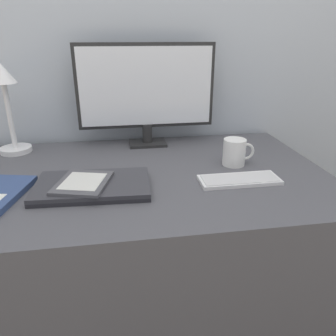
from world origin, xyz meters
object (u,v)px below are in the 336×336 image
at_px(ereader, 83,182).
at_px(desk_lamp, 6,99).
at_px(keyboard, 239,180).
at_px(laptop, 93,186).
at_px(monitor, 146,91).
at_px(coffee_mug, 235,152).

bearing_deg(ereader, desk_lamp, 126.10).
distance_m(keyboard, ereader, 0.50).
relative_size(keyboard, desk_lamp, 0.75).
relative_size(laptop, desk_lamp, 1.03).
xyz_separation_m(monitor, keyboard, (0.26, -0.43, -0.22)).
bearing_deg(desk_lamp, monitor, 1.54).
bearing_deg(ereader, laptop, 18.96).
distance_m(laptop, coffee_mug, 0.52).
height_order(monitor, coffee_mug, monitor).
bearing_deg(laptop, coffee_mug, 14.46).
relative_size(laptop, coffee_mug, 3.04).
bearing_deg(laptop, ereader, -161.04).
relative_size(ereader, desk_lamp, 0.60).
distance_m(laptop, ereader, 0.03).
xyz_separation_m(laptop, desk_lamp, (-0.33, 0.40, 0.20)).
height_order(keyboard, coffee_mug, coffee_mug).
height_order(monitor, ereader, monitor).
height_order(keyboard, laptop, laptop).
distance_m(desk_lamp, coffee_mug, 0.89).
bearing_deg(desk_lamp, ereader, -53.90).
distance_m(ereader, desk_lamp, 0.54).
xyz_separation_m(desk_lamp, coffee_mug, (0.83, -0.27, -0.17)).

